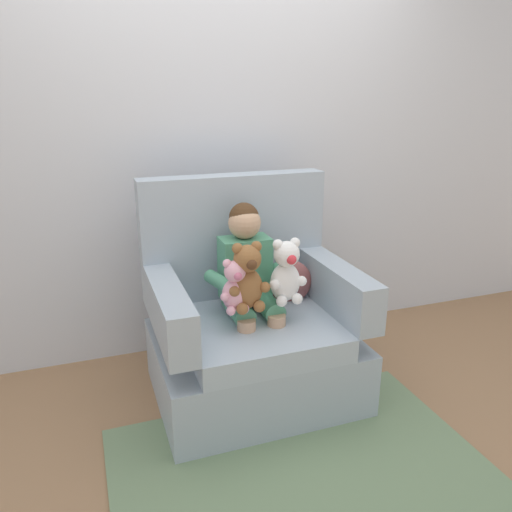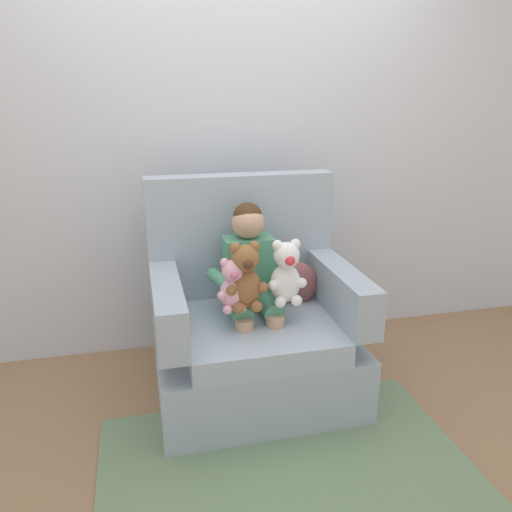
# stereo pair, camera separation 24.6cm
# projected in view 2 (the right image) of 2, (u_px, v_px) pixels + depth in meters

# --- Properties ---
(ground_plane) EXTENTS (8.00, 8.00, 0.00)m
(ground_plane) POSITION_uv_depth(u_px,v_px,m) (255.00, 393.00, 2.76)
(ground_plane) COLOR #936D4C
(back_wall) EXTENTS (6.00, 0.10, 2.60)m
(back_wall) POSITION_uv_depth(u_px,v_px,m) (227.00, 141.00, 3.03)
(back_wall) COLOR silver
(back_wall) RESTS_ON ground
(floor_rug) EXTENTS (1.63, 1.12, 0.01)m
(floor_rug) POSITION_uv_depth(u_px,v_px,m) (289.00, 472.00, 2.18)
(floor_rug) COLOR slate
(floor_rug) RESTS_ON ground
(armchair) EXTENTS (1.04, 0.84, 1.16)m
(armchair) POSITION_uv_depth(u_px,v_px,m) (253.00, 329.00, 2.70)
(armchair) COLOR #9EADBC
(armchair) RESTS_ON ground
(seated_child) EXTENTS (0.45, 0.39, 0.82)m
(seated_child) POSITION_uv_depth(u_px,v_px,m) (251.00, 275.00, 2.60)
(seated_child) COLOR #4C9370
(seated_child) RESTS_ON armchair
(plush_brown) EXTENTS (0.20, 0.17, 0.34)m
(plush_brown) POSITION_uv_depth(u_px,v_px,m) (245.00, 278.00, 2.40)
(plush_brown) COLOR brown
(plush_brown) RESTS_ON armchair
(plush_pink) EXTENTS (0.16, 0.13, 0.27)m
(plush_pink) POSITION_uv_depth(u_px,v_px,m) (233.00, 286.00, 2.39)
(plush_pink) COLOR #EAA8BC
(plush_pink) RESTS_ON armchair
(plush_white) EXTENTS (0.20, 0.16, 0.33)m
(plush_white) POSITION_uv_depth(u_px,v_px,m) (286.00, 274.00, 2.47)
(plush_white) COLOR white
(plush_white) RESTS_ON armchair
(throw_pillow) EXTENTS (0.28, 0.16, 0.26)m
(throw_pillow) POSITION_uv_depth(u_px,v_px,m) (294.00, 284.00, 2.79)
(throw_pillow) COLOR #8C4C4C
(throw_pillow) RESTS_ON armchair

